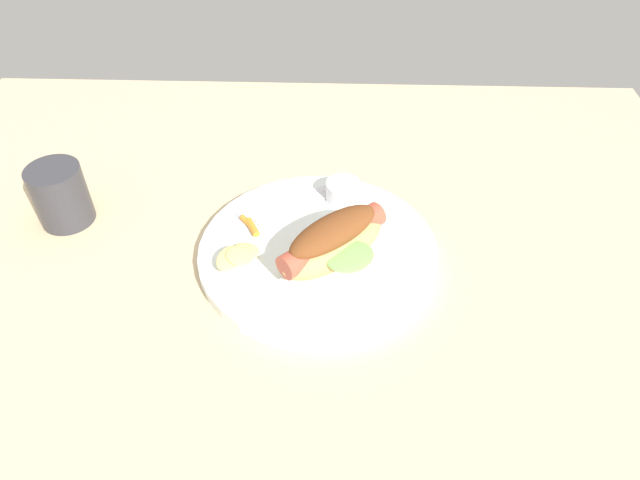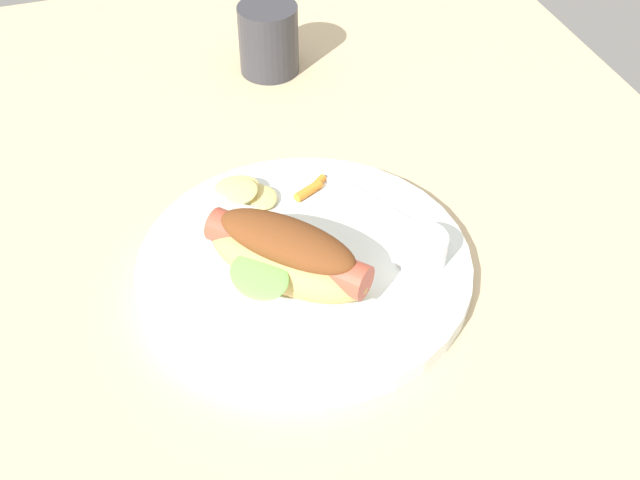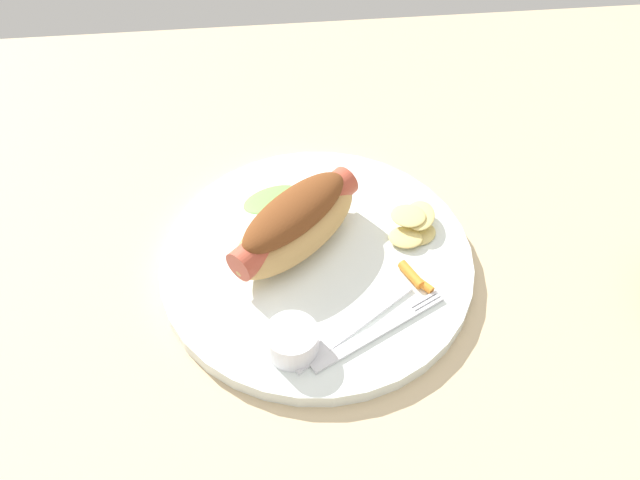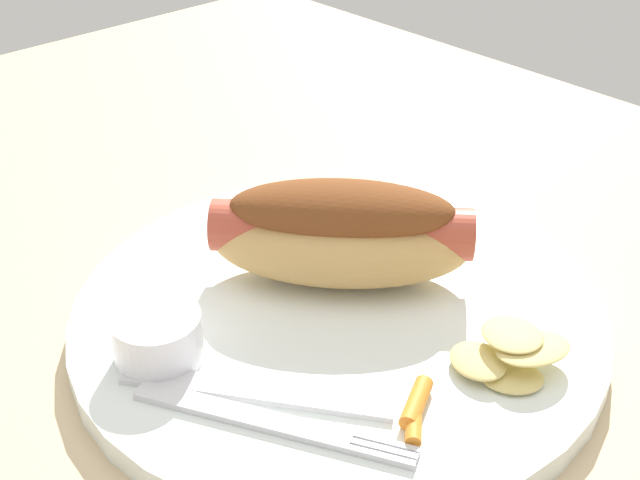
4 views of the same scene
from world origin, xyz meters
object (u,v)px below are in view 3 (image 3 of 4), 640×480
plate (317,264)px  hot_dog (294,222)px  carrot_garnish (415,278)px  knife (353,325)px  chips_pile (414,224)px  sauce_ramekin (292,341)px  fork (375,333)px

plate → hot_dog: 4.96cm
hot_dog → carrot_garnish: size_ratio=3.98×
knife → carrot_garnish: size_ratio=3.56×
chips_pile → hot_dog: bearing=3.0°
sauce_ramekin → carrot_garnish: (-12.29, -6.65, -0.92)cm
plate → knife: bearing=107.2°
fork → knife: 2.20cm
fork → knife: size_ratio=0.94×
sauce_ramekin → carrot_garnish: 14.00cm
chips_pile → plate: bearing=15.4°
hot_dog → chips_pile: (-12.08, -0.64, -2.22)cm
fork → knife: same height
sauce_ramekin → knife: 6.12cm
chips_pile → sauce_ramekin: bearing=44.5°
fork → carrot_garnish: size_ratio=3.34×
sauce_ramekin → knife: bearing=-161.3°
knife → chips_pile: chips_pile is taller
fork → chips_pile: bearing=36.9°
hot_dog → chips_pile: size_ratio=2.39×
plate → carrot_garnish: 9.92cm
fork → sauce_ramekin: bearing=158.7°
plate → hot_dog: bearing=-47.4°
knife → carrot_garnish: 8.13cm
plate → chips_pile: (-10.11, -2.79, 1.79)cm
plate → sauce_ramekin: (3.12, 10.23, 2.17)cm
hot_dog → sauce_ramekin: size_ratio=3.33×
plate → knife: knife is taller
fork → carrot_garnish: 7.35cm
sauce_ramekin → fork: (-7.65, -0.95, -1.17)cm
plate → fork: 10.38cm
hot_dog → plate: bearing=-90.2°
hot_dog → sauce_ramekin: bearing=-138.0°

